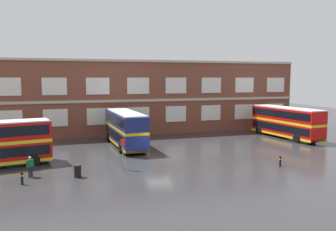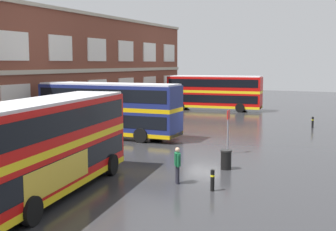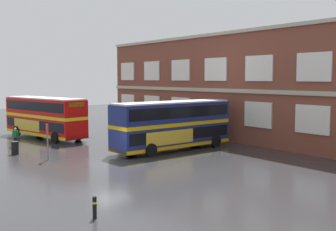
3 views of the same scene
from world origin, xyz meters
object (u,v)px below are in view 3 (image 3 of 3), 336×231
object	(u,v)px
double_decker_near	(45,117)
double_decker_middle	(173,124)
bus_stand_flag	(47,138)
station_litter_bin	(15,148)
safety_bollard_east	(95,207)
waiting_passenger	(15,136)

from	to	relation	value
double_decker_near	double_decker_middle	size ratio (longest dim) A/B	1.01
bus_stand_flag	station_litter_bin	world-z (taller)	bus_stand_flag
double_decker_middle	station_litter_bin	size ratio (longest dim) A/B	10.80
double_decker_middle	safety_bollard_east	xyz separation A→B (m)	(11.67, -13.18, -1.66)
double_decker_near	safety_bollard_east	xyz separation A→B (m)	(25.16, -7.27, -1.66)
double_decker_middle	station_litter_bin	xyz separation A→B (m)	(-5.86, -11.22, -1.63)
bus_stand_flag	safety_bollard_east	distance (m)	14.06
station_litter_bin	safety_bollard_east	world-z (taller)	station_litter_bin
double_decker_near	waiting_passenger	distance (m)	5.90
station_litter_bin	safety_bollard_east	size ratio (longest dim) A/B	1.08
station_litter_bin	double_decker_near	bearing A→B (deg)	145.21
double_decker_middle	bus_stand_flag	bearing A→B (deg)	-101.18
double_decker_middle	safety_bollard_east	world-z (taller)	double_decker_middle
waiting_passenger	safety_bollard_east	xyz separation A→B (m)	(21.14, -3.11, -0.44)
bus_stand_flag	station_litter_bin	size ratio (longest dim) A/B	2.62
safety_bollard_east	station_litter_bin	bearing A→B (deg)	173.61
waiting_passenger	station_litter_bin	xyz separation A→B (m)	(3.62, -1.15, -0.41)
double_decker_middle	bus_stand_flag	size ratio (longest dim) A/B	4.12
waiting_passenger	bus_stand_flag	bearing A→B (deg)	0.32
waiting_passenger	bus_stand_flag	distance (m)	7.52
waiting_passenger	double_decker_near	bearing A→B (deg)	134.04
waiting_passenger	station_litter_bin	world-z (taller)	waiting_passenger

